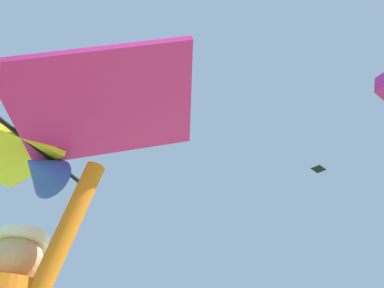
% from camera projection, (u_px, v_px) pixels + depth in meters
% --- Properties ---
extents(held_stunt_kite, '(1.98, 1.07, 0.42)m').
position_uv_depth(held_stunt_kite, '(36.00, 139.00, 2.14)').
color(held_stunt_kite, black).
extents(distant_kite_yellow_mid_left, '(1.13, 1.26, 1.93)m').
position_uv_depth(distant_kite_yellow_mid_left, '(154.00, 139.00, 30.70)').
color(distant_kite_yellow_mid_left, yellow).
extents(distant_kite_black_far_center, '(1.11, 1.11, 0.23)m').
position_uv_depth(distant_kite_black_far_center, '(319.00, 169.00, 31.39)').
color(distant_kite_black_far_center, black).
extents(distant_kite_black_low_left, '(0.68, 0.72, 0.34)m').
position_uv_depth(distant_kite_black_low_left, '(146.00, 141.00, 22.57)').
color(distant_kite_black_low_left, black).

